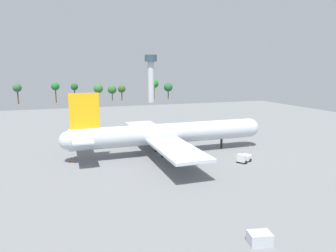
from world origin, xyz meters
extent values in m
plane|color=slate|center=(0.00, 0.00, 0.00)|extent=(238.92, 238.92, 0.00)
cylinder|color=silver|center=(0.00, 0.00, 6.01)|extent=(54.45, 5.78, 5.78)
sphere|color=silver|center=(27.22, 0.00, 6.01)|extent=(5.66, 5.66, 5.66)
sphere|color=silver|center=(-27.22, 0.00, 6.01)|extent=(4.91, 4.91, 4.91)
cube|color=yellow|center=(-22.87, 0.00, 13.52)|extent=(7.62, 0.50, 9.24)
cube|color=silver|center=(-23.96, -4.63, 6.88)|extent=(4.90, 8.66, 0.36)
cube|color=silver|center=(-23.96, 4.63, 6.88)|extent=(4.90, 8.66, 0.36)
cube|color=silver|center=(-2.72, -13.78, 5.15)|extent=(9.26, 24.10, 0.70)
cube|color=silver|center=(-2.72, 13.78, 5.15)|extent=(9.26, 24.10, 0.70)
cylinder|color=gray|center=(-1.72, -10.17, 3.58)|extent=(4.62, 2.43, 2.43)
cylinder|color=gray|center=(-1.72, -19.08, 3.58)|extent=(4.62, 2.43, 2.43)
cylinder|color=gray|center=(-1.72, 10.17, 3.58)|extent=(4.62, 2.43, 2.43)
cylinder|color=gray|center=(-1.72, 19.08, 3.58)|extent=(4.62, 2.43, 2.43)
cylinder|color=black|center=(17.42, 0.00, 1.56)|extent=(0.70, 0.70, 3.12)
cylinder|color=black|center=(-2.72, -3.18, 1.56)|extent=(0.70, 0.70, 3.12)
cylinder|color=black|center=(-2.72, 3.18, 1.56)|extent=(0.70, 0.70, 3.12)
cube|color=silver|center=(-1.49, 29.46, 1.40)|extent=(1.89, 2.27, 1.84)
cube|color=#2D5193|center=(1.17, 29.24, 0.93)|extent=(3.80, 2.43, 0.92)
cylinder|color=black|center=(-1.24, 30.60, 0.47)|extent=(0.97, 0.36, 0.95)
cylinder|color=black|center=(-1.44, 28.30, 0.47)|extent=(0.97, 0.36, 0.95)
cylinder|color=black|center=(2.06, 30.32, 0.47)|extent=(0.97, 0.36, 0.95)
cylinder|color=black|center=(1.86, 28.02, 0.47)|extent=(0.97, 0.36, 0.95)
cube|color=silver|center=(15.04, -15.04, 1.40)|extent=(2.19, 2.49, 1.93)
cube|color=white|center=(16.86, -13.96, 1.11)|extent=(3.63, 3.34, 1.34)
cylinder|color=black|center=(14.59, -13.96, 0.44)|extent=(0.90, 0.69, 0.88)
cylinder|color=black|center=(15.77, -15.95, 0.44)|extent=(0.90, 0.69, 0.88)
cylinder|color=black|center=(16.86, -12.62, 0.44)|extent=(0.90, 0.69, 0.88)
cylinder|color=black|center=(18.03, -14.61, 0.44)|extent=(0.90, 0.69, 0.88)
cube|color=#B7BCC6|center=(-3.12, -48.02, 0.85)|extent=(3.54, 2.79, 1.71)
cone|color=orange|center=(26.88, -1.19, 0.34)|extent=(0.48, 0.48, 0.68)
cone|color=orange|center=(-26.88, 1.87, 0.38)|extent=(0.53, 0.53, 0.75)
cylinder|color=silver|center=(34.03, 136.01, 14.86)|extent=(4.65, 4.65, 29.72)
cylinder|color=#334756|center=(34.03, 136.01, 32.08)|extent=(8.83, 8.83, 4.71)
cylinder|color=#51381E|center=(-57.69, 156.44, 4.79)|extent=(0.87, 0.87, 9.58)
sphere|color=#355E35|center=(-57.69, 156.44, 11.35)|extent=(5.90, 5.90, 5.90)
cylinder|color=#51381E|center=(-32.55, 156.44, 5.10)|extent=(0.81, 0.81, 10.20)
sphere|color=#216E31|center=(-32.55, 156.44, 11.95)|extent=(5.83, 5.83, 5.83)
cylinder|color=#51381E|center=(-19.26, 156.44, 4.90)|extent=(0.81, 0.81, 9.81)
sphere|color=#225426|center=(-19.26, 156.44, 11.38)|extent=(5.25, 5.25, 5.25)
cylinder|color=#51381E|center=(-1.92, 156.44, 3.80)|extent=(0.62, 0.62, 7.61)
sphere|color=#346F31|center=(-1.92, 156.44, 9.70)|extent=(6.97, 6.97, 6.97)
cylinder|color=#51381E|center=(8.56, 156.44, 3.36)|extent=(0.64, 0.64, 6.72)
sphere|color=#306734|center=(8.56, 156.44, 8.71)|extent=(6.61, 6.61, 6.61)
cylinder|color=#51381E|center=(16.03, 156.44, 3.68)|extent=(0.81, 0.81, 7.36)
sphere|color=#355C23|center=(16.03, 156.44, 9.13)|extent=(5.90, 5.90, 5.90)
cylinder|color=#51381E|center=(42.51, 156.44, 5.32)|extent=(0.73, 0.73, 10.64)
sphere|color=#207B23|center=(42.51, 156.44, 12.75)|extent=(7.05, 7.05, 7.05)
cylinder|color=#51381E|center=(54.55, 156.44, 3.77)|extent=(0.85, 0.85, 7.53)
sphere|color=#246332|center=(54.55, 156.44, 9.70)|extent=(7.24, 7.24, 7.24)
camera|label=1|loc=(-27.95, -80.45, 24.06)|focal=32.48mm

